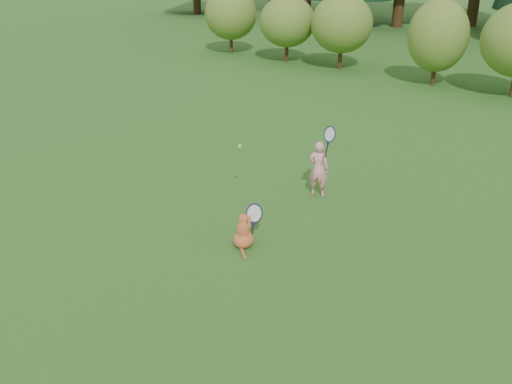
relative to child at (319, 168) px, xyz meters
The scene contains 5 objects.
ground 2.72m from the child, 95.71° to the right, with size 100.00×100.00×0.00m, color #1F5317.
shrub_row 10.39m from the child, 91.47° to the left, with size 28.00×3.00×2.80m, color #4E7D26, non-canonical shape.
child is the anchor object (origin of this frame).
cat 2.32m from the child, 89.07° to the right, with size 0.53×0.81×0.72m.
tennis_ball 1.51m from the child, 134.85° to the right, with size 0.07×0.07×0.07m.
Camera 1 is at (4.89, -5.76, 4.21)m, focal length 40.00 mm.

